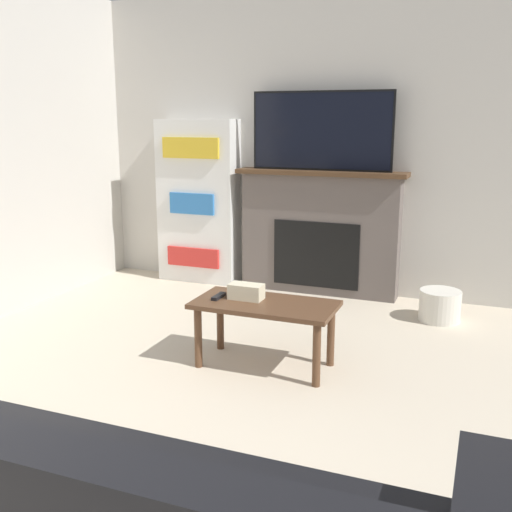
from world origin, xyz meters
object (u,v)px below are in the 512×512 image
bookshelf (198,202)px  storage_basket (440,306)px  fireplace (319,232)px  coffee_table (265,313)px  tv (321,131)px

bookshelf → storage_basket: 2.47m
fireplace → coffee_table: (0.14, -1.78, -0.20)m
fireplace → tv: bearing=-90.0°
bookshelf → fireplace: bearing=1.0°
tv → bookshelf: tv is taller
fireplace → bookshelf: bookshelf is taller
coffee_table → storage_basket: bearing=53.9°
tv → coffee_table: bearing=-85.5°
bookshelf → storage_basket: bearing=-9.9°
storage_basket → coffee_table: bearing=-126.1°
tv → storage_basket: tv is taller
tv → storage_basket: 1.80m
coffee_table → bookshelf: size_ratio=0.58×
coffee_table → fireplace: bearing=94.4°
fireplace → tv: 0.90m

